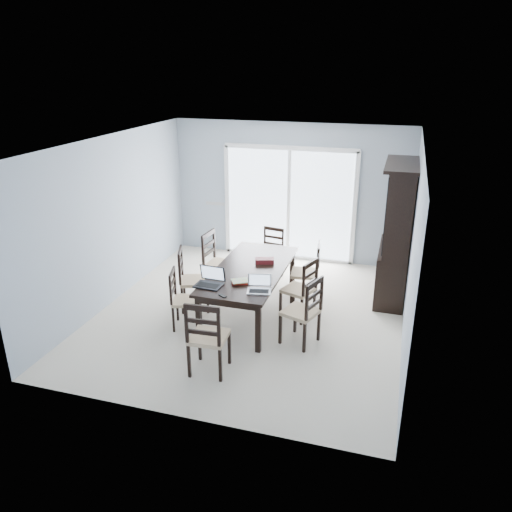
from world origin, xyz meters
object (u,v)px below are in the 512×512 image
Objects in this scene: dining_table at (250,273)px; cell_phone at (223,296)px; chair_right_near at (307,305)px; laptop_silver at (259,288)px; china_hutch at (396,234)px; chair_end_near at (206,331)px; chair_right_mid at (304,283)px; chair_end_far at (271,247)px; chair_left_near at (180,293)px; chair_left_far at (215,256)px; hot_tub at (263,217)px; chair_left_mid at (188,273)px; chair_right_far at (311,266)px; laptop_dark at (208,282)px; game_box at (265,261)px.

cell_phone reaches higher than dining_table.
laptop_silver is at bearing 119.16° from chair_right_near.
china_hutch is 6.14× the size of laptop_silver.
china_hutch is 3.61m from chair_end_near.
cell_phone is at bearing 161.07° from chair_right_mid.
chair_right_near is 2.37m from chair_end_far.
chair_end_far reaches higher than cell_phone.
chair_right_near reaches higher than chair_end_far.
chair_right_mid reaches higher than chair_left_near.
chair_left_far is at bearing 162.67° from chair_left_near.
chair_right_near is at bearing -66.36° from hot_tub.
chair_end_near reaches higher than chair_left_mid.
dining_table is 0.97m from chair_left_mid.
china_hutch is at bearing 37.39° from laptop_silver.
chair_right_far is 0.96× the size of chair_end_near.
chair_left_mid is (-0.97, -0.09, -0.07)m from dining_table.
chair_end_near is at bearing -67.37° from laptop_dark.
chair_left_far is 1.05× the size of chair_right_near.
china_hutch reaches higher than laptop_silver.
chair_end_far is (-0.87, 1.40, -0.03)m from chair_right_mid.
chair_end_near is at bearing 174.42° from chair_right_mid.
chair_end_near is 4.10× the size of game_box.
dining_table is 1.96× the size of chair_right_near.
chair_right_mid reaches higher than chair_end_far.
dining_table is 3.46m from hot_tub.
chair_end_near is at bearing 24.15° from chair_left_far.
laptop_dark is at bearing 23.32° from chair_left_far.
chair_right_near is at bearing -145.85° from chair_right_mid.
chair_right_far reaches higher than chair_right_mid.
china_hutch is 2.61m from laptop_silver.
chair_left_mid is 1.10× the size of chair_end_far.
chair_end_near is at bearing -95.11° from game_box.
hot_tub is (0.04, 2.73, -0.12)m from chair_left_far.
laptop_silver is 1.03m from game_box.
dining_table is 1.01m from cell_phone.
chair_right_far reaches higher than chair_left_near.
dining_table is at bearing 57.14° from chair_left_far.
chair_right_far is 9.69× the size of cell_phone.
chair_left_mid is at bearing 167.10° from cell_phone.
chair_right_mid is 0.96m from laptop_silver.
chair_left_far is 1.81m from laptop_silver.
chair_right_far is (1.62, 1.40, 0.06)m from chair_left_near.
chair_end_near is 3.17m from chair_end_far.
chair_end_far reaches higher than chair_left_near.
hot_tub is (-0.74, 5.06, -0.12)m from chair_end_near.
laptop_dark is (-0.33, 0.92, 0.19)m from chair_end_near.
chair_right_far is 1.13m from chair_end_far.
chair_end_near reaches higher than chair_end_far.
laptop_silver is at bearing 64.37° from chair_end_near.
game_box is (0.99, 0.93, 0.25)m from chair_left_near.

